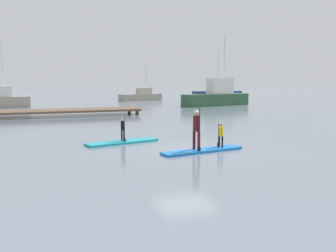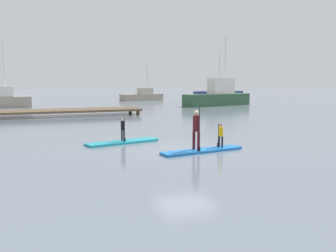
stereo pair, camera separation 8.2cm
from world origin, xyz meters
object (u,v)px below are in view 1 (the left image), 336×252
(motor_boat_small_navy, at_px, (218,93))
(trawler_grey_distant, at_px, (141,96))
(paddler_child_solo, at_px, (123,128))
(paddleboard_far, at_px, (203,151))
(fishing_boat_white_large, at_px, (217,96))
(paddleboard_near, at_px, (123,142))
(paddler_adult, at_px, (197,127))
(paddler_child_front, at_px, (221,134))

(motor_boat_small_navy, xyz_separation_m, trawler_grey_distant, (-11.99, 0.10, -0.26))
(paddler_child_solo, distance_m, paddleboard_far, 4.20)
(fishing_boat_white_large, relative_size, trawler_grey_distant, 1.36)
(paddleboard_near, bearing_deg, motor_boat_small_navy, 55.49)
(paddleboard_far, bearing_deg, paddleboard_near, 128.33)
(fishing_boat_white_large, distance_m, motor_boat_small_navy, 14.51)
(paddleboard_near, bearing_deg, paddler_adult, -56.00)
(paddleboard_near, xyz_separation_m, paddler_adult, (2.25, -3.33, 0.99))
(paddleboard_near, relative_size, paddler_child_front, 3.55)
(paddleboard_near, height_order, fishing_boat_white_large, fishing_boat_white_large)
(paddleboard_near, height_order, trawler_grey_distant, trawler_grey_distant)
(paddleboard_near, bearing_deg, paddleboard_far, -51.67)
(paddler_child_solo, relative_size, trawler_grey_distant, 0.18)
(paddleboard_far, distance_m, paddler_child_front, 1.10)
(paddler_adult, relative_size, motor_boat_small_navy, 0.25)
(paddleboard_near, relative_size, paddler_adult, 1.97)
(paddleboard_far, xyz_separation_m, paddler_adult, (-0.34, -0.06, 0.99))
(paddleboard_near, height_order, paddleboard_far, same)
(paddler_child_solo, bearing_deg, paddler_adult, -56.08)
(trawler_grey_distant, bearing_deg, motor_boat_small_navy, -0.47)
(fishing_boat_white_large, distance_m, trawler_grey_distant, 13.75)
(paddleboard_far, distance_m, fishing_boat_white_large, 27.90)
(paddleboard_far, relative_size, motor_boat_small_navy, 0.51)
(paddler_child_solo, bearing_deg, motor_boat_small_navy, 55.51)
(paddleboard_near, distance_m, trawler_grey_distant, 35.68)
(fishing_boat_white_large, bearing_deg, paddler_child_front, -117.78)
(paddler_child_solo, relative_size, paddler_child_front, 1.13)
(paddler_child_solo, height_order, motor_boat_small_navy, motor_boat_small_navy)
(paddleboard_far, xyz_separation_m, fishing_boat_white_large, (13.63, 24.33, 1.01))
(paddleboard_far, distance_m, trawler_grey_distant, 38.13)
(paddler_child_solo, height_order, paddleboard_far, paddler_child_solo)
(paddleboard_far, height_order, trawler_grey_distant, trawler_grey_distant)
(paddler_child_front, distance_m, fishing_boat_white_large, 27.32)
(paddler_adult, relative_size, paddler_child_front, 1.81)
(motor_boat_small_navy, bearing_deg, trawler_grey_distant, 179.53)
(paddler_adult, xyz_separation_m, motor_boat_small_navy, (20.97, 37.10, -0.17))
(paddleboard_near, relative_size, trawler_grey_distant, 0.58)
(paddler_adult, bearing_deg, paddleboard_far, 10.36)
(paddleboard_far, bearing_deg, trawler_grey_distant, 76.90)
(paddler_child_solo, height_order, trawler_grey_distant, trawler_grey_distant)
(paddler_adult, distance_m, trawler_grey_distant, 38.27)
(paddler_child_solo, height_order, paddler_child_front, paddler_child_solo)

